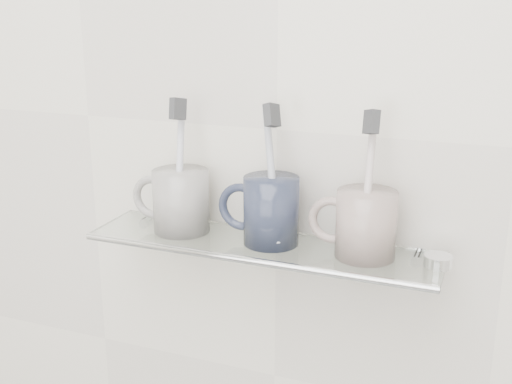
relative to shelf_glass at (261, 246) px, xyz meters
The scene contains 18 objects.
wall_back 0.17m from the shelf_glass, 90.00° to the left, with size 2.50×2.50×0.00m, color silver.
shelf_glass is the anchor object (origin of this frame).
shelf_rail 0.06m from the shelf_glass, 90.00° to the right, with size 0.01×0.01×0.50m, color silver.
bracket_left 0.22m from the shelf_glass, 167.38° to the left, with size 0.02×0.02×0.03m, color silver.
bracket_right 0.22m from the shelf_glass, 12.62° to the left, with size 0.02×0.02×0.03m, color silver.
mug_left 0.14m from the shelf_glass, behind, with size 0.08×0.08×0.09m, color white.
mug_left_handle 0.18m from the shelf_glass, behind, with size 0.07×0.07×0.01m, color white.
toothbrush_left 0.16m from the shelf_glass, behind, with size 0.01×0.01×0.19m, color silver.
bristles_left 0.22m from the shelf_glass, behind, with size 0.01×0.02×0.03m, color #333436.
mug_center 0.05m from the shelf_glass, 20.93° to the left, with size 0.08×0.08×0.10m, color #1F283C.
mug_center_handle 0.06m from the shelf_glass, behind, with size 0.07×0.07×0.01m, color #1F283C.
toothbrush_center 0.11m from the shelf_glass, 20.93° to the left, with size 0.01×0.01×0.19m, color #939AAB.
bristles_center 0.19m from the shelf_glass, 20.93° to the left, with size 0.01×0.02×0.03m, color #333436.
mug_right 0.15m from the shelf_glass, ahead, with size 0.08×0.08×0.09m, color silver.
mug_right_handle 0.11m from the shelf_glass, ahead, with size 0.07×0.07×0.01m, color silver.
toothbrush_right 0.18m from the shelf_glass, ahead, with size 0.01×0.01×0.19m, color beige.
bristles_right 0.24m from the shelf_glass, ahead, with size 0.01×0.02×0.03m, color #333436.
chrome_cap 0.24m from the shelf_glass, ahead, with size 0.04×0.04×0.02m, color silver.
Camera 1 is at (0.30, 0.25, 1.43)m, focal length 45.00 mm.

